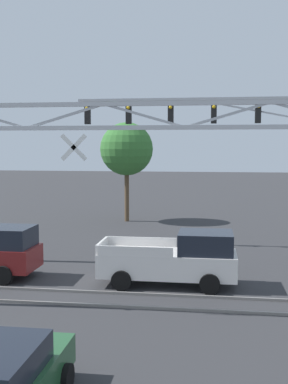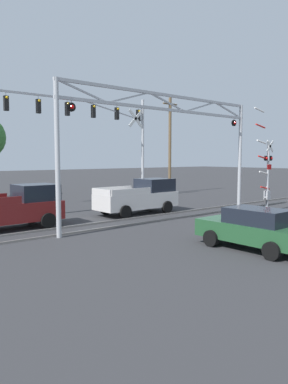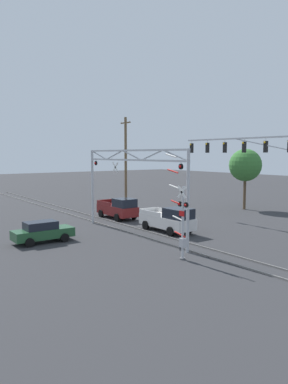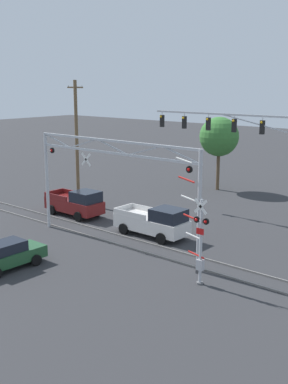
{
  "view_description": "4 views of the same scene",
  "coord_description": "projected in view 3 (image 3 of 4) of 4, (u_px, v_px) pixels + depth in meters",
  "views": [
    {
      "loc": [
        2.11,
        1.3,
        5.43
      ],
      "look_at": [
        -0.36,
        18.94,
        3.69
      ],
      "focal_mm": 45.0,
      "sensor_mm": 36.0,
      "label": 1
    },
    {
      "loc": [
        -13.92,
        1.83,
        3.45
      ],
      "look_at": [
        -1.24,
        16.87,
        1.64
      ],
      "focal_mm": 35.0,
      "sensor_mm": 36.0,
      "label": 2
    },
    {
      "loc": [
        24.22,
        -0.14,
        6.45
      ],
      "look_at": [
        0.55,
        17.18,
        3.46
      ],
      "focal_mm": 35.0,
      "sensor_mm": 36.0,
      "label": 3
    },
    {
      "loc": [
        20.39,
        -4.56,
        10.17
      ],
      "look_at": [
        1.58,
        17.53,
        3.57
      ],
      "focal_mm": 45.0,
      "sensor_mm": 36.0,
      "label": 4
    }
  ],
  "objects": [
    {
      "name": "crossing_signal_mast",
      "position": [
        181.0,
        222.0,
        22.8
      ],
      "size": [
        2.08,
        0.35,
        6.49
      ],
      "color": "#B7BABF",
      "rests_on": "ground_plane"
    },
    {
      "name": "background_tree_beyond_span",
      "position": [
        245.0,
        165.0,
        43.26
      ],
      "size": [
        3.75,
        3.75,
        7.05
      ],
      "color": "brown",
      "rests_on": "ground_plane"
    },
    {
      "name": "pickup_truck_following",
      "position": [
        119.0,
        208.0,
        37.34
      ],
      "size": [
        4.97,
        2.2,
        2.12
      ],
      "color": "maroon",
      "rests_on": "ground_plane"
    },
    {
      "name": "pickup_truck_lead",
      "position": [
        169.0,
        220.0,
        30.96
      ],
      "size": [
        5.29,
        2.2,
        2.12
      ],
      "color": "silver",
      "rests_on": "ground_plane"
    },
    {
      "name": "rail_track_far",
      "position": [
        149.0,
        232.0,
        30.81
      ],
      "size": [
        80.0,
        0.08,
        0.1
      ],
      "primitive_type": "cube",
      "color": "gray",
      "rests_on": "ground_plane"
    },
    {
      "name": "crossing_gantry",
      "position": [
        132.0,
        174.0,
        29.33
      ],
      "size": [
        13.15,
        0.27,
        6.8
      ],
      "color": "#B7BABF",
      "rests_on": "ground_plane"
    },
    {
      "name": "sedan_waiting",
      "position": [
        42.0,
        232.0,
        27.31
      ],
      "size": [
        1.93,
        4.35,
        1.57
      ],
      "color": "#23512D",
      "rests_on": "ground_plane"
    },
    {
      "name": "rail_track_near",
      "position": [
        135.0,
        234.0,
        29.97
      ],
      "size": [
        80.0,
        0.08,
        0.1
      ],
      "primitive_type": "cube",
      "color": "gray",
      "rests_on": "ground_plane"
    },
    {
      "name": "traffic_signal_span",
      "position": [
        256.0,
        157.0,
        32.65
      ],
      "size": [
        12.5,
        0.39,
        8.46
      ],
      "color": "#B7BABF",
      "rests_on": "ground_plane"
    },
    {
      "name": "utility_pole_left",
      "position": [
        126.0,
        164.0,
        40.82
      ],
      "size": [
        1.8,
        0.28,
        10.4
      ],
      "color": "brown",
      "rests_on": "ground_plane"
    }
  ]
}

